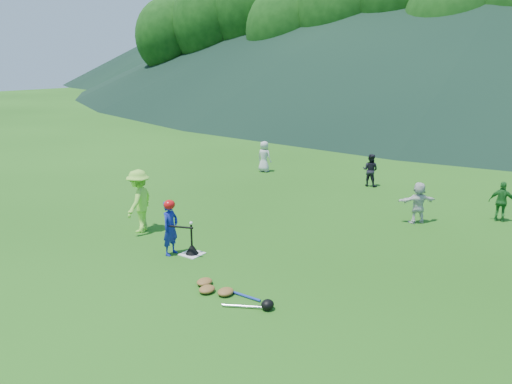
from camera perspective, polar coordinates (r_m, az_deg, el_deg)
ground at (r=11.36m, az=-7.31°, el=-7.08°), size 120.00×120.00×0.00m
home_plate at (r=11.36m, az=-7.31°, el=-7.03°), size 0.45×0.45×0.02m
baseball at (r=11.11m, az=-7.44°, el=-3.55°), size 0.08×0.08×0.08m
batter_child at (r=11.23m, az=-9.76°, el=-4.07°), size 0.34×0.48×1.24m
adult_coach at (r=12.83m, az=-13.22°, el=-1.00°), size 0.93×1.18×1.59m
fielder_a at (r=19.26m, az=0.94°, el=4.07°), size 0.59×0.40×1.19m
fielder_b at (r=17.49m, az=12.93°, el=2.45°), size 0.56×0.45×1.12m
fielder_c at (r=14.87m, az=26.28°, el=-1.00°), size 0.67×0.37×1.09m
fielder_d at (r=13.88m, az=18.05°, el=-1.16°), size 0.97×0.96×1.12m
batting_tee at (r=11.31m, az=-7.33°, el=-6.47°), size 0.30×0.30×0.68m
batter_gear at (r=11.06m, az=-9.78°, el=-1.64°), size 0.73×0.26×0.60m
equipment_pile at (r=9.44m, az=-3.54°, el=-11.32°), size 1.80×0.68×0.19m
outfield_fence at (r=36.61m, az=23.81°, el=8.19°), size 70.07×0.08×1.33m
tree_line at (r=42.32m, az=26.94°, el=18.85°), size 70.04×11.40×14.82m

